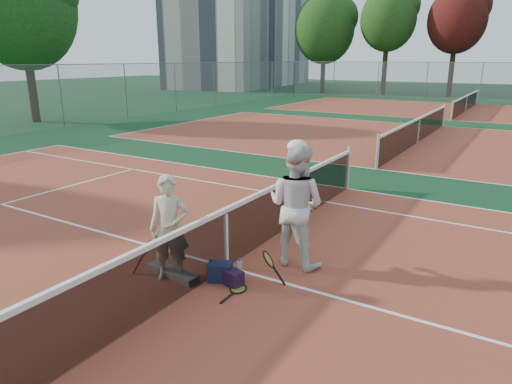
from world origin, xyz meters
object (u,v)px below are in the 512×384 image
Objects in this scene: racket_spare at (238,289)px; water_bottle at (240,270)px; net_main at (226,238)px; apartment_block at (244,22)px; player_b at (296,205)px; player_a at (170,228)px; racket_black_held at (268,268)px; sports_bag_purple at (233,278)px; sports_bag_navy at (220,272)px; racket_red at (147,257)px.

water_bottle is at bearing 28.97° from racket_spare.
apartment_block is at bearing 122.47° from net_main.
player_b is at bearing 64.90° from water_bottle.
player_a is 1.24m from water_bottle.
apartment_block is 42.31× the size of racket_black_held.
net_main is at bearing -29.11° from racket_black_held.
player_a reaches higher than racket_black_held.
player_a is 1.37m from racket_spare.
water_bottle is at bearing 96.72° from sports_bag_purple.
player_a is 1.60m from racket_black_held.
player_b is 1.14m from racket_black_held.
racket_spare is at bearing -57.31° from apartment_block.
player_b is at bearing 17.80° from player_a.
net_main is 5.47× the size of player_b.
net_main reaches higher than racket_black_held.
racket_black_held is at bearing 92.97° from player_b.
racket_black_held reaches higher than sports_bag_purple.
apartment_block is 36.67× the size of racket_spare.
net_main is 30.14× the size of sports_bag_navy.
apartment_block is at bearing -76.74° from racket_black_held.
racket_red is 1.47× the size of sports_bag_navy.
player_a reaches higher than racket_spare.
sports_bag_purple reaches higher than racket_spare.
player_b reaches higher than sports_bag_purple.
net_main is at bearing -8.45° from racket_red.
racket_black_held is at bearing 12.50° from water_bottle.
sports_bag_purple is (-0.15, 0.08, 0.10)m from racket_spare.
racket_black_held is at bearing -5.35° from player_a.
apartment_block is at bearing 122.61° from sports_bag_purple.
water_bottle is (0.92, 0.51, -0.67)m from player_a.
apartment_block is 41.16× the size of racket_red.
racket_spare is at bearing -18.38° from player_a.
player_a is (-0.51, -0.75, 0.31)m from net_main.
apartment_block reaches higher than racket_black_held.
apartment_block is at bearing -52.91° from player_b.
net_main is 0.93m from racket_spare.
player_a is 2.02m from player_b.
water_bottle is at bearing -30.13° from net_main.
net_main is 1.27m from racket_red.
net_main reaches higher than sports_bag_purple.
apartment_block is 52.94m from player_a.
apartment_block is at bearing 31.51° from racket_spare.
racket_spare is (1.55, 0.25, -0.25)m from racket_red.
racket_spare is 1.65× the size of sports_bag_navy.
racket_red is 1.21m from sports_bag_navy.
sports_bag_navy is (-0.40, 0.11, 0.13)m from racket_spare.
player_b reaches higher than racket_red.
player_b is 1.63m from racket_spare.
player_b is at bearing -110.33° from racket_black_held.
sports_bag_navy is at bearing 62.76° from player_b.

